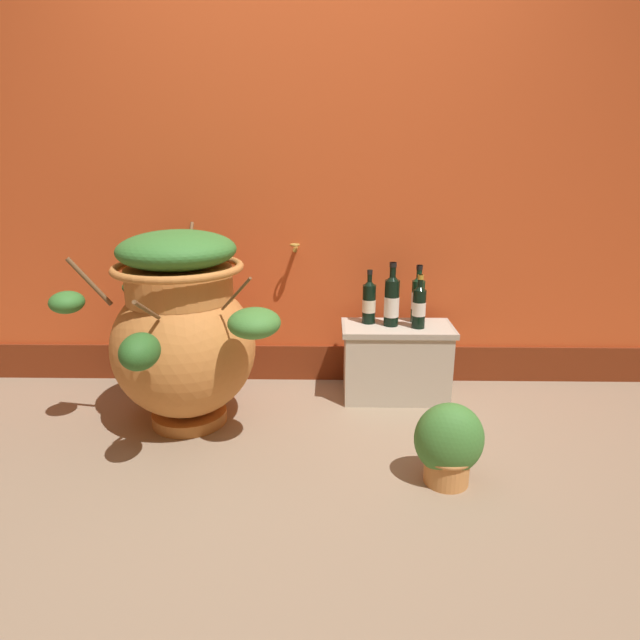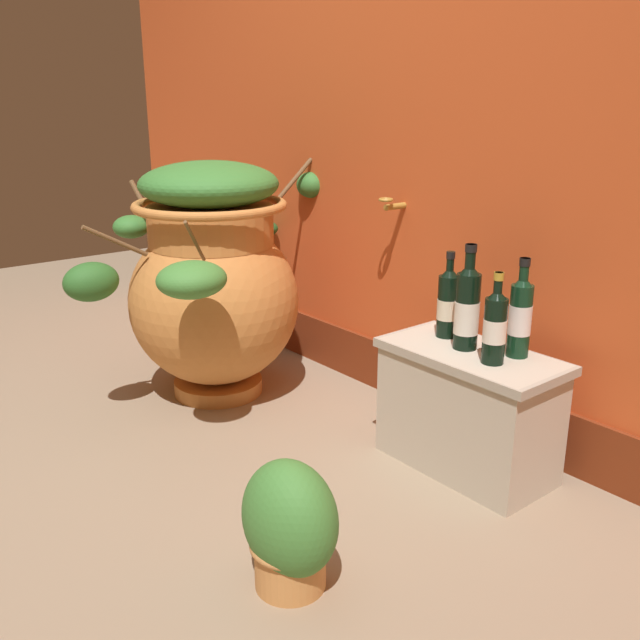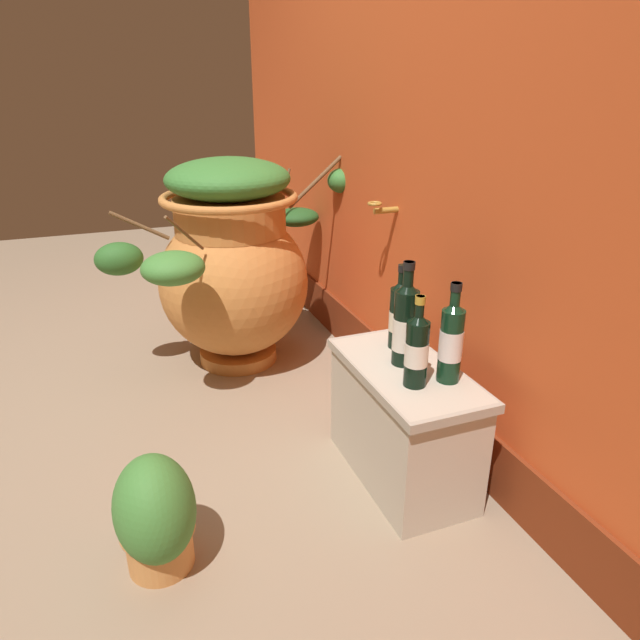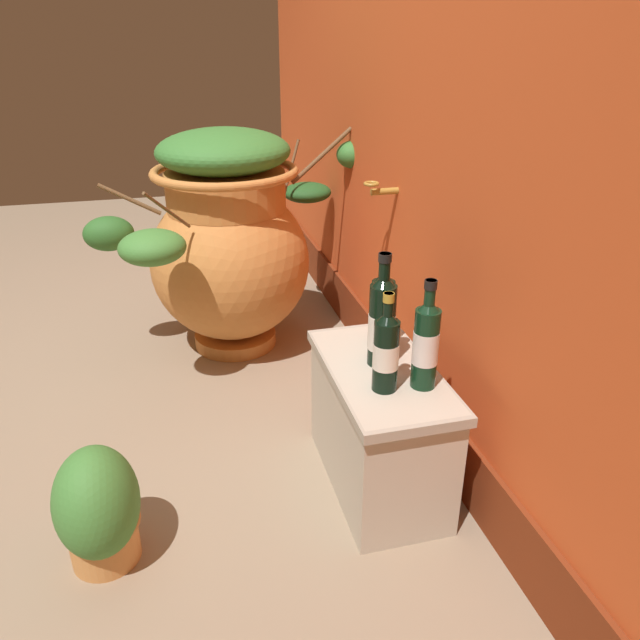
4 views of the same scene
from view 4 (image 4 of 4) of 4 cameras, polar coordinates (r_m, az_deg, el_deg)
name	(u,v)px [view 4 (image 4 of 4)]	position (r m, az deg, el deg)	size (l,w,h in m)	color
ground_plane	(108,428)	(2.39, -19.25, -9.56)	(7.00, 7.00, 0.00)	gray
back_wall	(440,40)	(2.17, 11.18, 24.32)	(4.40, 0.33, 2.60)	#D15123
terracotta_urn	(229,241)	(2.68, -8.55, 7.34)	(1.07, 1.23, 0.96)	#CC7F3D
stone_ledge	(379,423)	(1.91, 5.55, -9.61)	(0.60, 0.31, 0.42)	beige
wine_bottle_left	(426,341)	(1.67, 9.89, -1.99)	(0.07, 0.07, 0.32)	black
wine_bottle_middle	(382,320)	(1.77, 5.83, 0.04)	(0.08, 0.08, 0.34)	black
wine_bottle_right	(382,308)	(1.89, 5.87, 1.15)	(0.07, 0.07, 0.30)	black
wine_bottle_back	(386,349)	(1.65, 6.20, -2.73)	(0.07, 0.07, 0.29)	black
potted_shrub	(98,509)	(1.78, -20.02, -16.30)	(0.28, 0.22, 0.35)	#D68E4C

